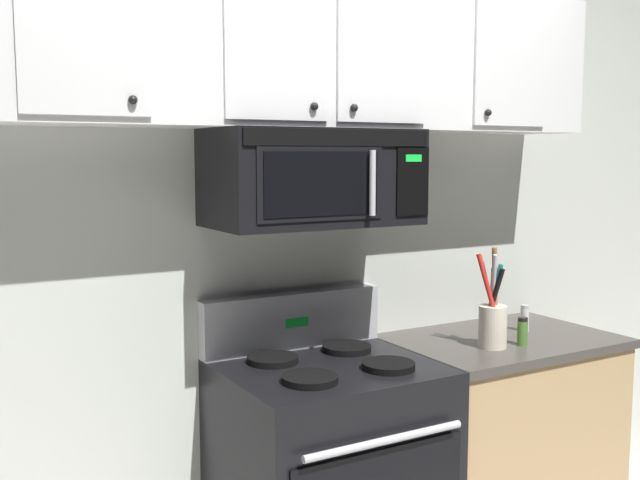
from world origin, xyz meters
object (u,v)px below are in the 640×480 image
Objects in this scene: stove_range at (329,480)px; spice_jar at (522,331)px; utensil_crock_cream at (493,318)px; salt_shaker at (525,318)px; over_range_microwave at (313,177)px.

stove_range is 0.96m from spice_jar.
utensil_crock_cream is (0.69, -0.10, 0.55)m from stove_range.
utensil_crock_cream reaches higher than stove_range.
stove_range is at bearing -178.18° from salt_shaker.
stove_range reaches higher than salt_shaker.
salt_shaker is at bearing -4.85° from over_range_microwave.
over_range_microwave is 0.91m from utensil_crock_cream.
over_range_microwave is at bearing 90.14° from stove_range.
over_range_microwave is at bearing 175.15° from salt_shaker.
utensil_crock_cream is at bearing -17.76° from over_range_microwave.
utensil_crock_cream reaches higher than salt_shaker.
spice_jar is (0.81, -0.26, -0.62)m from over_range_microwave.
salt_shaker is at bearing 23.47° from utensil_crock_cream.
utensil_crock_cream is at bearing 163.99° from spice_jar.
spice_jar is at bearing -16.01° from utensil_crock_cream.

